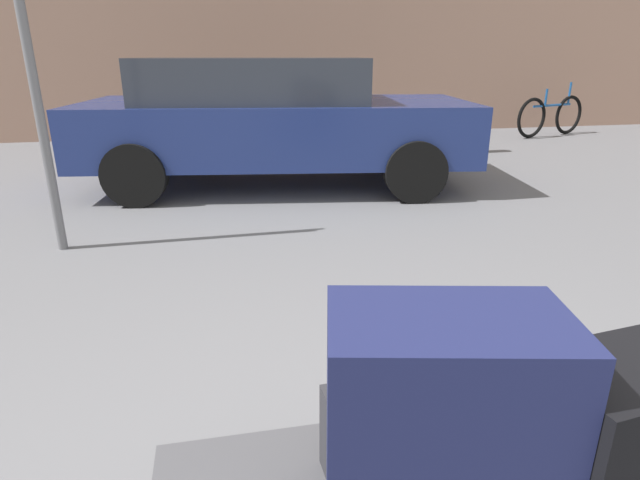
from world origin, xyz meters
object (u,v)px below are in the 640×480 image
(suitcase_navy_front_left, at_px, (437,474))
(parked_car, at_px, (272,119))
(bicycle_leaning, at_px, (551,116))
(no_parking_sign, at_px, (28,48))
(bollard_kerb_near, at_px, (403,135))
(duffel_bag_brown_topmost_pile, at_px, (446,372))
(suitcase_charcoal_stacked_top, at_px, (439,451))
(bollard_kerb_mid, at_px, (478,132))

(suitcase_navy_front_left, height_order, parked_car, parked_car)
(bicycle_leaning, bearing_deg, no_parking_sign, -148.00)
(suitcase_navy_front_left, distance_m, bollard_kerb_near, 7.18)
(bicycle_leaning, xyz_separation_m, bollard_kerb_near, (-3.38, -1.33, -0.07))
(duffel_bag_brown_topmost_pile, xyz_separation_m, bollard_kerb_near, (2.27, 6.47, -0.41))
(duffel_bag_brown_topmost_pile, bearing_deg, suitcase_navy_front_left, -130.45)
(suitcase_navy_front_left, relative_size, duffel_bag_brown_topmost_pile, 1.59)
(suitcase_charcoal_stacked_top, height_order, duffel_bag_brown_topmost_pile, duffel_bag_brown_topmost_pile)
(bollard_kerb_mid, bearing_deg, suitcase_charcoal_stacked_top, -118.35)
(bollard_kerb_mid, bearing_deg, suitcase_navy_front_left, -118.31)
(suitcase_charcoal_stacked_top, relative_size, bicycle_leaning, 0.33)
(duffel_bag_brown_topmost_pile, relative_size, parked_car, 0.10)
(parked_car, relative_size, bicycle_leaning, 2.67)
(suitcase_charcoal_stacked_top, height_order, bollard_kerb_mid, bollard_kerb_mid)
(duffel_bag_brown_topmost_pile, height_order, bollard_kerb_near, duffel_bag_brown_topmost_pile)
(suitcase_charcoal_stacked_top, height_order, parked_car, parked_car)
(suitcase_navy_front_left, bearing_deg, duffel_bag_brown_topmost_pile, 74.83)
(suitcase_charcoal_stacked_top, xyz_separation_m, suitcase_navy_front_left, (-0.14, -0.27, 0.21))
(suitcase_charcoal_stacked_top, relative_size, bollard_kerb_mid, 0.90)
(bicycle_leaning, distance_m, bollard_kerb_near, 3.63)
(bicycle_leaning, height_order, bollard_kerb_mid, bicycle_leaning)
(no_parking_sign, bearing_deg, parked_car, 43.91)
(bollard_kerb_near, bearing_deg, duffel_bag_brown_topmost_pile, -109.36)
(bicycle_leaning, height_order, bollard_kerb_near, bicycle_leaning)
(parked_car, bearing_deg, suitcase_charcoal_stacked_top, -91.51)
(suitcase_charcoal_stacked_top, xyz_separation_m, bollard_kerb_mid, (3.49, 6.47, -0.16))
(duffel_bag_brown_topmost_pile, bearing_deg, bollard_kerb_mid, 48.40)
(bicycle_leaning, bearing_deg, bollard_kerb_near, -158.52)
(parked_car, bearing_deg, bicycle_leaning, 26.97)
(suitcase_navy_front_left, xyz_separation_m, duffel_bag_brown_topmost_pile, (0.14, 0.27, 0.03))
(bollard_kerb_near, height_order, no_parking_sign, no_parking_sign)
(duffel_bag_brown_topmost_pile, xyz_separation_m, parked_car, (0.13, 4.99, 0.04))
(bollard_kerb_near, bearing_deg, parked_car, -145.36)
(bollard_kerb_near, bearing_deg, no_parking_sign, -140.70)
(parked_car, bearing_deg, bollard_kerb_mid, 23.77)
(bicycle_leaning, xyz_separation_m, bollard_kerb_mid, (-2.16, -1.33, -0.07))
(duffel_bag_brown_topmost_pile, height_order, no_parking_sign, no_parking_sign)
(suitcase_navy_front_left, distance_m, no_parking_sign, 3.89)
(bollard_kerb_near, distance_m, no_parking_sign, 5.35)
(bicycle_leaning, distance_m, no_parking_sign, 8.82)
(suitcase_charcoal_stacked_top, distance_m, bollard_kerb_near, 6.86)
(suitcase_charcoal_stacked_top, relative_size, suitcase_navy_front_left, 0.80)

